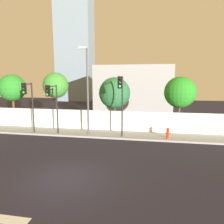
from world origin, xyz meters
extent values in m
plane|color=#22212D|center=(0.00, 0.00, 0.00)|extent=(80.00, 80.00, 0.00)
cube|color=#979797|center=(0.00, 8.20, 0.07)|extent=(36.00, 2.40, 0.15)
cube|color=white|center=(0.00, 9.49, 1.05)|extent=(36.00, 0.18, 1.80)
cube|color=silver|center=(-0.93, -3.25, 0.00)|extent=(1.80, 0.44, 0.01)
cylinder|color=black|center=(-6.14, 7.55, 2.34)|extent=(0.12, 0.12, 4.38)
cylinder|color=black|center=(-6.07, 6.87, 4.43)|extent=(0.22, 1.36, 0.08)
cube|color=black|center=(-6.00, 6.20, 4.08)|extent=(0.36, 0.23, 0.90)
sphere|color=black|center=(-5.98, 6.08, 4.35)|extent=(0.18, 0.18, 0.18)
sphere|color=#33260A|center=(-5.98, 6.08, 4.07)|extent=(0.18, 0.18, 0.18)
sphere|color=#19F24C|center=(-5.98, 6.08, 3.79)|extent=(0.18, 0.18, 0.18)
cylinder|color=black|center=(1.79, 7.55, 2.60)|extent=(0.12, 0.12, 4.90)
cylinder|color=black|center=(1.78, 6.93, 4.95)|extent=(0.10, 1.23, 0.08)
cube|color=black|center=(1.77, 6.32, 4.60)|extent=(0.34, 0.20, 0.90)
sphere|color=black|center=(1.77, 6.20, 4.87)|extent=(0.18, 0.18, 0.18)
sphere|color=#33260A|center=(1.77, 6.20, 4.59)|extent=(0.18, 0.18, 0.18)
sphere|color=#19F24C|center=(1.77, 6.20, 4.31)|extent=(0.18, 0.18, 0.18)
cylinder|color=black|center=(-3.86, 7.55, 2.25)|extent=(0.12, 0.12, 4.21)
cylinder|color=black|center=(-3.97, 7.01, 4.26)|extent=(0.30, 1.10, 0.08)
cube|color=black|center=(-4.08, 6.47, 3.91)|extent=(0.37, 0.26, 0.90)
sphere|color=black|center=(-4.10, 6.35, 4.18)|extent=(0.18, 0.18, 0.18)
sphere|color=#33260A|center=(-4.10, 6.35, 3.90)|extent=(0.18, 0.18, 0.18)
sphere|color=#19F24C|center=(-4.10, 6.35, 3.62)|extent=(0.18, 0.18, 0.18)
cylinder|color=#4C4C51|center=(-1.15, 7.75, 3.73)|extent=(0.16, 0.16, 7.15)
cylinder|color=#4C4C51|center=(-1.11, 7.04, 7.25)|extent=(0.19, 1.43, 0.10)
cube|color=beige|center=(-1.06, 6.33, 7.15)|extent=(0.61, 0.28, 0.16)
cylinder|color=red|center=(5.47, 7.54, 0.50)|extent=(0.24, 0.24, 0.70)
sphere|color=red|center=(5.47, 7.54, 0.89)|extent=(0.26, 0.26, 0.26)
cylinder|color=red|center=(5.30, 7.54, 0.53)|extent=(0.10, 0.09, 0.09)
cylinder|color=red|center=(5.64, 7.54, 0.53)|extent=(0.10, 0.09, 0.09)
cylinder|color=brown|center=(-10.00, 10.31, 1.59)|extent=(0.23, 0.23, 3.19)
sphere|color=#288626|center=(-10.00, 10.31, 3.94)|extent=(2.72, 2.72, 2.72)
cylinder|color=brown|center=(-5.19, 10.31, 1.76)|extent=(0.14, 0.14, 3.53)
sphere|color=#3C8C30|center=(-5.19, 10.31, 4.22)|extent=(2.50, 2.50, 2.50)
cylinder|color=brown|center=(0.70, 10.31, 1.36)|extent=(0.17, 0.17, 2.72)
sphere|color=#276736|center=(0.70, 10.31, 3.53)|extent=(2.95, 2.95, 2.95)
cylinder|color=brown|center=(6.62, 10.31, 1.45)|extent=(0.22, 0.22, 2.90)
sphere|color=#258921|center=(6.62, 10.31, 3.67)|extent=(2.79, 2.79, 2.79)
cube|color=#9E9E9E|center=(1.48, 23.49, 3.40)|extent=(11.50, 6.00, 6.80)
cube|color=gray|center=(-12.23, 35.49, 16.56)|extent=(7.54, 5.00, 33.13)
camera|label=1|loc=(3.95, -9.11, 4.90)|focal=33.47mm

